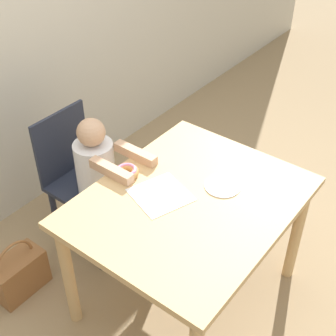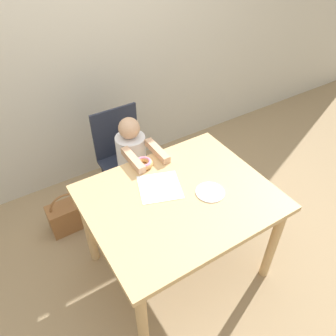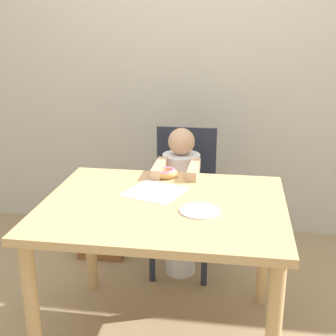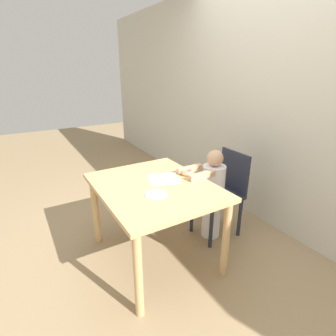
{
  "view_description": "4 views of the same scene",
  "coord_description": "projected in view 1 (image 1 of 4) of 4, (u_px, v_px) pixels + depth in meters",
  "views": [
    {
      "loc": [
        -1.36,
        -0.91,
        2.14
      ],
      "look_at": [
        0.0,
        0.13,
        0.83
      ],
      "focal_mm": 50.0,
      "sensor_mm": 36.0,
      "label": 1
    },
    {
      "loc": [
        -0.77,
        -1.1,
        2.07
      ],
      "look_at": [
        0.0,
        0.13,
        0.83
      ],
      "focal_mm": 35.0,
      "sensor_mm": 36.0,
      "label": 2
    },
    {
      "loc": [
        0.31,
        -1.89,
        1.48
      ],
      "look_at": [
        0.0,
        0.13,
        0.83
      ],
      "focal_mm": 50.0,
      "sensor_mm": 36.0,
      "label": 3
    },
    {
      "loc": [
        1.72,
        -0.89,
        1.59
      ],
      "look_at": [
        0.0,
        0.13,
        0.83
      ],
      "focal_mm": 28.0,
      "sensor_mm": 36.0,
      "label": 4
    }
  ],
  "objects": [
    {
      "name": "child_figure",
      "position": [
        99.0,
        187.0,
        2.62
      ],
      "size": [
        0.23,
        0.45,
        0.9
      ],
      "color": "white",
      "rests_on": "ground_plane"
    },
    {
      "name": "handbag",
      "position": [
        19.0,
        273.0,
        2.56
      ],
      "size": [
        0.29,
        0.16,
        0.35
      ],
      "color": "brown",
      "rests_on": "ground_plane"
    },
    {
      "name": "napkin",
      "position": [
        161.0,
        195.0,
        2.19
      ],
      "size": [
        0.31,
        0.31,
        0.0
      ],
      "color": "white",
      "rests_on": "dining_table"
    },
    {
      "name": "plate",
      "position": [
        222.0,
        186.0,
        2.24
      ],
      "size": [
        0.17,
        0.17,
        0.01
      ],
      "color": "white",
      "rests_on": "dining_table"
    },
    {
      "name": "dining_table",
      "position": [
        190.0,
        214.0,
        2.23
      ],
      "size": [
        1.07,
        0.87,
        0.71
      ],
      "color": "tan",
      "rests_on": "ground_plane"
    },
    {
      "name": "ground_plane",
      "position": [
        187.0,
        294.0,
        2.6
      ],
      "size": [
        12.0,
        12.0,
        0.0
      ],
      "primitive_type": "plane",
      "color": "#997F5B"
    },
    {
      "name": "chair",
      "position": [
        84.0,
        181.0,
        2.7
      ],
      "size": [
        0.37,
        0.43,
        0.84
      ],
      "color": "#232838",
      "rests_on": "ground_plane"
    },
    {
      "name": "donut",
      "position": [
        127.0,
        172.0,
        2.3
      ],
      "size": [
        0.12,
        0.12,
        0.04
      ],
      "color": "tan",
      "rests_on": "dining_table"
    }
  ]
}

